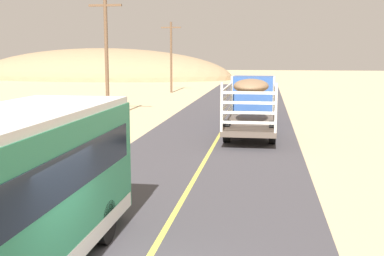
{
  "coord_description": "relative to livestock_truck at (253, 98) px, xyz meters",
  "views": [
    {
      "loc": [
        2.35,
        -7.64,
        4.29
      ],
      "look_at": [
        0.0,
        7.65,
        1.88
      ],
      "focal_mm": 44.68,
      "sensor_mm": 36.0,
      "label": 1
    }
  ],
  "objects": [
    {
      "name": "power_pole_far",
      "position": [
        -9.65,
        24.82,
        2.36
      ],
      "size": [
        2.2,
        0.24,
        7.73
      ],
      "color": "brown",
      "rests_on": "ground"
    },
    {
      "name": "distant_hill",
      "position": [
        -27.71,
        52.62,
        -1.79
      ],
      "size": [
        46.01,
        21.56,
        10.48
      ],
      "primitive_type": "ellipsoid",
      "color": "#997C5A",
      "rests_on": "ground"
    },
    {
      "name": "livestock_truck",
      "position": [
        0.0,
        0.0,
        0.0
      ],
      "size": [
        2.53,
        9.7,
        3.02
      ],
      "color": "#3359A5",
      "rests_on": "road_surface"
    },
    {
      "name": "car_far",
      "position": [
        0.13,
        7.81,
        -0.7
      ],
      "size": [
        1.9,
        4.62,
        1.93
      ],
      "color": "silver",
      "rests_on": "road_surface"
    },
    {
      "name": "power_pole_mid",
      "position": [
        -9.65,
        3.05,
        2.49
      ],
      "size": [
        2.2,
        0.24,
        7.98
      ],
      "color": "brown",
      "rests_on": "ground"
    }
  ]
}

